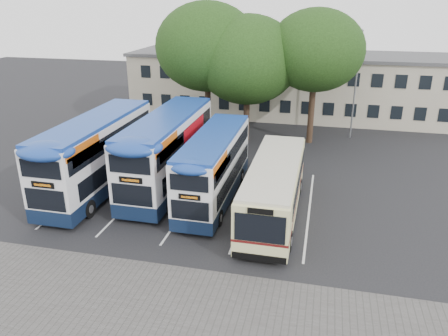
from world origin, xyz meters
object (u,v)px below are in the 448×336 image
tree_mid (248,60)px  tree_right (316,51)px  bus_dd_right (214,164)px  tree_left (207,47)px  lamp_post (356,79)px  bus_single (274,186)px  bus_dd_mid (168,148)px  bus_dd_left (98,151)px

tree_mid → tree_right: tree_right is taller
bus_dd_right → tree_left: bearing=106.8°
lamp_post → bus_single: lamp_post is taller
bus_dd_mid → tree_mid: bearing=73.9°
tree_mid → bus_dd_left: bearing=-120.3°
tree_mid → tree_right: 5.39m
bus_dd_left → bus_single: bearing=-4.8°
lamp_post → bus_dd_left: 21.90m
tree_right → bus_dd_mid: bearing=-126.8°
tree_mid → bus_dd_right: tree_mid is taller
tree_mid → bus_single: size_ratio=0.99×
tree_left → bus_dd_right: tree_left is taller
tree_left → bus_dd_left: (-3.68, -12.58, -5.06)m
bus_dd_mid → bus_dd_right: 3.58m
tree_left → bus_dd_mid: tree_left is taller
tree_left → tree_mid: size_ratio=1.09×
tree_right → tree_mid: bearing=-174.0°
tree_mid → bus_dd_left: 14.73m
bus_dd_right → bus_single: bearing=-18.2°
tree_mid → bus_single: tree_mid is taller
tree_mid → bus_dd_mid: size_ratio=0.92×
tree_mid → tree_right: (5.30, 0.56, 0.80)m
bus_dd_mid → bus_dd_right: (3.32, -1.28, -0.33)m
lamp_post → bus_single: size_ratio=0.87×
tree_mid → bus_dd_left: (-7.14, -12.19, -4.18)m
tree_left → bus_dd_right: (3.71, -12.29, -5.37)m
bus_dd_right → bus_single: (3.73, -1.23, -0.48)m
tree_left → bus_dd_mid: bearing=-88.0°
bus_dd_left → bus_dd_right: size_ratio=1.14×
tree_right → bus_single: (-1.32, -13.69, -5.77)m
tree_left → bus_dd_mid: 12.11m
tree_right → bus_dd_left: size_ratio=0.97×
bus_dd_left → tree_left: bearing=73.7°
tree_right → bus_dd_left: 18.49m
tree_left → tree_mid: bearing=-6.4°
lamp_post → bus_dd_mid: lamp_post is taller
tree_mid → bus_dd_right: bearing=-88.8°
tree_left → tree_mid: tree_left is taller
tree_left → tree_right: 8.76m
lamp_post → bus_dd_mid: size_ratio=0.81×
bus_dd_mid → bus_single: size_ratio=1.07×
tree_left → bus_dd_right: bearing=-73.2°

